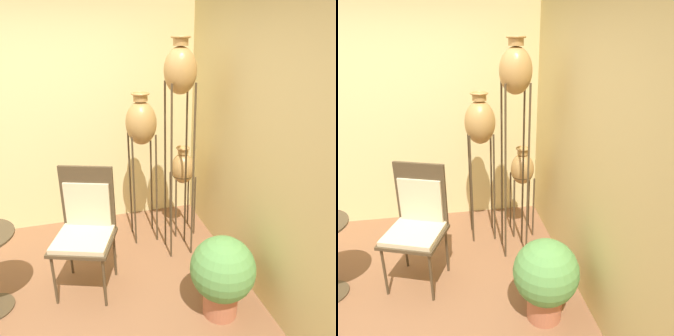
{
  "view_description": "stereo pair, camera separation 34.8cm",
  "coord_description": "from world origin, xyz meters",
  "views": [
    {
      "loc": [
        0.34,
        -2.06,
        2.15
      ],
      "look_at": [
        1.23,
        1.05,
        0.87
      ],
      "focal_mm": 35.0,
      "sensor_mm": 36.0,
      "label": 1
    },
    {
      "loc": [
        0.68,
        -2.14,
        2.15
      ],
      "look_at": [
        1.23,
        1.05,
        0.87
      ],
      "focal_mm": 35.0,
      "sensor_mm": 36.0,
      "label": 2
    }
  ],
  "objects": [
    {
      "name": "ground_plane",
      "position": [
        0.0,
        0.0,
        0.0
      ],
      "size": [
        14.0,
        14.0,
        0.0
      ],
      "primitive_type": "plane",
      "color": "brown"
    },
    {
      "name": "chair",
      "position": [
        0.33,
        0.55,
        0.64
      ],
      "size": [
        0.64,
        0.61,
        1.13
      ],
      "rotation": [
        0.0,
        0.0,
        -0.34
      ],
      "color": "#473823",
      "rests_on": "ground_plane"
    },
    {
      "name": "wall_back",
      "position": [
        0.0,
        1.78,
        1.35
      ],
      "size": [
        7.49,
        0.06,
        2.7
      ],
      "color": "beige",
      "rests_on": "ground_plane"
    },
    {
      "name": "potted_plant",
      "position": [
        1.35,
        -0.14,
        0.4
      ],
      "size": [
        0.53,
        0.53,
        0.71
      ],
      "color": "#B26647",
      "rests_on": "ground_plane"
    },
    {
      "name": "wall_right",
      "position": [
        1.78,
        0.0,
        1.35
      ],
      "size": [
        0.06,
        7.49,
        2.7
      ],
      "color": "beige",
      "rests_on": "ground_plane"
    },
    {
      "name": "vase_stand_short",
      "position": [
        1.44,
        1.16,
        0.79
      ],
      "size": [
        0.26,
        0.26,
        1.05
      ],
      "color": "#473823",
      "rests_on": "ground_plane"
    },
    {
      "name": "vase_stand_medium",
      "position": [
        0.98,
        1.17,
        1.33
      ],
      "size": [
        0.32,
        0.32,
        1.65
      ],
      "color": "#473823",
      "rests_on": "ground_plane"
    },
    {
      "name": "vase_stand_tall",
      "position": [
        1.28,
        0.82,
        1.83
      ],
      "size": [
        0.3,
        0.3,
        2.18
      ],
      "color": "#473823",
      "rests_on": "ground_plane"
    }
  ]
}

